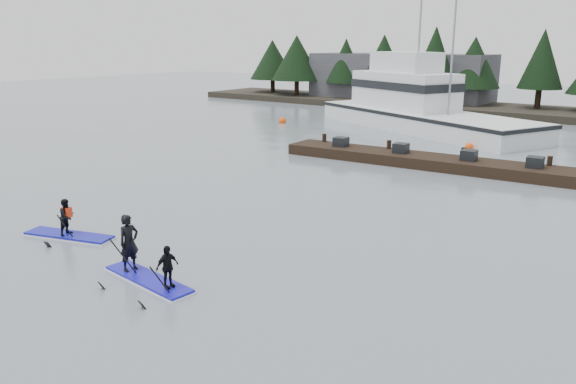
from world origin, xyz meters
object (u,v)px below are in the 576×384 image
Objects in this scene: fishing_boat_large at (418,118)px; paddleboard_solo at (68,225)px; paddleboard_duo at (144,260)px; floating_dock at (438,162)px.

fishing_boat_large is 28.77m from paddleboard_solo.
fishing_boat_large is at bearing 74.04° from paddleboard_solo.
paddleboard_duo is at bearing -55.18° from fishing_boat_large.
paddleboard_solo is 1.00× the size of paddleboard_duo.
fishing_boat_large reaches higher than floating_dock.
fishing_boat_large is at bearing 114.76° from floating_dock.
floating_dock is 17.85m from paddleboard_duo.
floating_dock is at bearing -37.32° from fishing_boat_large.
paddleboard_duo is (4.68, -0.77, 0.15)m from paddleboard_solo.
fishing_boat_large is 1.13× the size of floating_dock.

